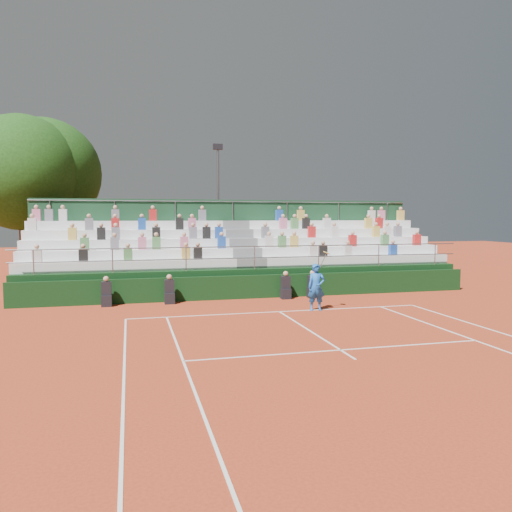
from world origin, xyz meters
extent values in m
plane|color=#AD3B1C|center=(0.00, 0.00, 0.00)|extent=(90.00, 90.00, 0.00)
cube|color=white|center=(0.00, 0.00, 0.01)|extent=(11.00, 0.06, 0.01)
cube|color=white|center=(-4.11, -11.88, 0.01)|extent=(0.06, 23.76, 0.01)
cube|color=white|center=(0.00, -3.20, 0.01)|extent=(0.06, 6.40, 0.01)
cube|color=white|center=(0.00, -5.49, 0.01)|extent=(8.22, 0.06, 0.01)
cube|color=black|center=(0.00, 3.20, 0.50)|extent=(20.00, 0.15, 1.00)
cube|color=black|center=(-6.23, 2.75, 0.22)|extent=(0.40, 0.40, 0.44)
cube|color=black|center=(-6.23, 2.75, 0.70)|extent=(0.38, 0.25, 0.55)
sphere|color=tan|center=(-6.23, 2.75, 1.08)|extent=(0.22, 0.22, 0.22)
cube|color=black|center=(-3.79, 2.75, 0.22)|extent=(0.40, 0.40, 0.44)
cube|color=black|center=(-3.79, 2.75, 0.70)|extent=(0.38, 0.25, 0.55)
sphere|color=tan|center=(-3.79, 2.75, 1.08)|extent=(0.22, 0.22, 0.22)
cube|color=black|center=(1.11, 2.75, 0.22)|extent=(0.40, 0.40, 0.44)
cube|color=black|center=(1.11, 2.75, 0.70)|extent=(0.38, 0.25, 0.55)
sphere|color=tan|center=(1.11, 2.75, 1.08)|extent=(0.22, 0.22, 0.22)
cube|color=black|center=(2.33, 2.75, 0.22)|extent=(0.40, 0.40, 0.44)
cube|color=black|center=(2.33, 2.75, 0.70)|extent=(0.38, 0.25, 0.55)
sphere|color=tan|center=(2.33, 2.75, 1.08)|extent=(0.22, 0.22, 0.22)
cube|color=black|center=(0.00, 6.30, 0.60)|extent=(20.00, 5.20, 1.20)
cube|color=white|center=(-5.35, 4.62, 1.41)|extent=(9.30, 0.85, 0.42)
cube|color=white|center=(5.35, 4.62, 1.41)|extent=(9.30, 0.85, 0.42)
cube|color=slate|center=(0.00, 4.62, 1.41)|extent=(1.40, 0.85, 0.42)
cube|color=white|center=(-5.35, 5.47, 1.83)|extent=(9.30, 0.85, 0.42)
cube|color=white|center=(5.35, 5.47, 1.83)|extent=(9.30, 0.85, 0.42)
cube|color=slate|center=(0.00, 5.47, 1.83)|extent=(1.40, 0.85, 0.42)
cube|color=white|center=(-5.35, 6.33, 2.25)|extent=(9.30, 0.85, 0.42)
cube|color=white|center=(5.35, 6.33, 2.25)|extent=(9.30, 0.85, 0.42)
cube|color=slate|center=(0.00, 6.33, 2.25)|extent=(1.40, 0.85, 0.42)
cube|color=white|center=(-5.35, 7.17, 2.67)|extent=(9.30, 0.85, 0.42)
cube|color=white|center=(5.35, 7.17, 2.67)|extent=(9.30, 0.85, 0.42)
cube|color=slate|center=(0.00, 7.17, 2.67)|extent=(1.40, 0.85, 0.42)
cube|color=white|center=(-5.35, 8.03, 3.09)|extent=(9.30, 0.85, 0.42)
cube|color=white|center=(5.35, 8.03, 3.09)|extent=(9.30, 0.85, 0.42)
cube|color=slate|center=(0.00, 8.03, 3.09)|extent=(1.40, 0.85, 0.42)
cube|color=#184025|center=(0.00, 8.55, 2.20)|extent=(20.00, 0.12, 4.40)
cylinder|color=gray|center=(0.00, 3.75, 2.20)|extent=(20.00, 0.05, 0.05)
cylinder|color=gray|center=(0.00, 8.45, 4.30)|extent=(20.00, 0.05, 0.05)
cube|color=silver|center=(-8.98, 4.47, 1.90)|extent=(0.36, 0.24, 0.56)
cube|color=black|center=(-7.19, 4.47, 1.90)|extent=(0.36, 0.24, 0.56)
cube|color=#4C8C4C|center=(-5.38, 4.47, 1.90)|extent=(0.36, 0.24, 0.56)
cube|color=gold|center=(-2.92, 4.47, 1.90)|extent=(0.36, 0.24, 0.56)
cube|color=black|center=(-2.40, 4.47, 1.90)|extent=(0.36, 0.24, 0.56)
cube|color=#4C8C4C|center=(-7.20, 5.32, 2.32)|extent=(0.36, 0.24, 0.56)
cube|color=slate|center=(-5.95, 5.32, 2.32)|extent=(0.36, 0.24, 0.56)
cube|color=pink|center=(-4.77, 5.32, 2.32)|extent=(0.36, 0.24, 0.56)
cube|color=#4C8C4C|center=(-4.15, 5.32, 2.32)|extent=(0.36, 0.24, 0.56)
cube|color=pink|center=(-2.90, 5.32, 2.32)|extent=(0.36, 0.24, 0.56)
cube|color=#1E4CB2|center=(-1.18, 5.32, 2.32)|extent=(0.36, 0.24, 0.56)
cube|color=gold|center=(-7.78, 6.17, 2.74)|extent=(0.36, 0.24, 0.56)
cube|color=black|center=(-6.54, 6.17, 2.74)|extent=(0.36, 0.24, 0.56)
cube|color=slate|center=(-5.91, 6.17, 2.74)|extent=(0.36, 0.24, 0.56)
cube|color=black|center=(-4.10, 6.17, 2.74)|extent=(0.36, 0.24, 0.56)
cube|color=slate|center=(-2.39, 6.17, 2.74)|extent=(0.36, 0.24, 0.56)
cube|color=black|center=(-1.75, 6.17, 2.74)|extent=(0.36, 0.24, 0.56)
cube|color=#1E4CB2|center=(-1.15, 6.17, 2.74)|extent=(0.36, 0.24, 0.56)
cube|color=silver|center=(-9.57, 7.02, 3.16)|extent=(0.36, 0.24, 0.56)
cube|color=slate|center=(-7.11, 7.02, 3.16)|extent=(0.36, 0.24, 0.56)
cube|color=red|center=(-5.94, 7.02, 3.16)|extent=(0.36, 0.24, 0.56)
cube|color=#1E4CB2|center=(-4.72, 7.02, 3.16)|extent=(0.36, 0.24, 0.56)
cube|color=black|center=(-2.93, 7.02, 3.16)|extent=(0.36, 0.24, 0.56)
cube|color=pink|center=(-2.33, 7.02, 3.16)|extent=(0.36, 0.24, 0.56)
cube|color=pink|center=(-9.52, 7.88, 3.58)|extent=(0.36, 0.24, 0.56)
cube|color=slate|center=(-8.97, 7.88, 3.58)|extent=(0.36, 0.24, 0.56)
cube|color=silver|center=(-8.35, 7.88, 3.58)|extent=(0.36, 0.24, 0.56)
cube|color=slate|center=(-5.95, 7.88, 3.58)|extent=(0.36, 0.24, 0.56)
cube|color=red|center=(-4.16, 7.88, 3.58)|extent=(0.36, 0.24, 0.56)
cube|color=slate|center=(-1.70, 7.88, 3.58)|extent=(0.36, 0.24, 0.56)
cube|color=silver|center=(2.99, 4.47, 1.90)|extent=(0.36, 0.24, 0.56)
cube|color=black|center=(3.50, 4.47, 1.90)|extent=(0.36, 0.24, 0.56)
cube|color=silver|center=(4.76, 4.47, 1.90)|extent=(0.36, 0.24, 0.56)
cube|color=#1E4CB2|center=(7.14, 4.47, 1.90)|extent=(0.36, 0.24, 0.56)
cube|color=silver|center=(1.10, 5.32, 2.32)|extent=(0.36, 0.24, 0.56)
cube|color=#4C8C4C|center=(1.75, 5.32, 2.32)|extent=(0.36, 0.24, 0.56)
cube|color=gold|center=(2.36, 5.32, 2.32)|extent=(0.36, 0.24, 0.56)
cube|color=red|center=(5.40, 5.32, 2.32)|extent=(0.36, 0.24, 0.56)
cube|color=#4C8C4C|center=(7.17, 5.32, 2.32)|extent=(0.36, 0.24, 0.56)
cube|color=red|center=(8.98, 5.32, 2.32)|extent=(0.36, 0.24, 0.56)
cube|color=slate|center=(1.15, 6.17, 2.74)|extent=(0.36, 0.24, 0.56)
cube|color=red|center=(3.57, 6.17, 2.74)|extent=(0.36, 0.24, 0.56)
cube|color=silver|center=(4.78, 6.17, 2.74)|extent=(0.36, 0.24, 0.56)
cube|color=gold|center=(7.11, 6.17, 2.74)|extent=(0.36, 0.24, 0.56)
cube|color=silver|center=(7.75, 6.17, 2.74)|extent=(0.36, 0.24, 0.56)
cube|color=slate|center=(8.38, 6.17, 2.74)|extent=(0.36, 0.24, 0.56)
cube|color=pink|center=(2.33, 7.02, 3.16)|extent=(0.36, 0.24, 0.56)
cube|color=#4C8C4C|center=(2.95, 7.02, 3.16)|extent=(0.36, 0.24, 0.56)
cube|color=black|center=(3.57, 7.02, 3.16)|extent=(0.36, 0.24, 0.56)
cube|color=silver|center=(4.72, 7.02, 3.16)|extent=(0.36, 0.24, 0.56)
cube|color=gold|center=(7.11, 7.02, 3.16)|extent=(0.36, 0.24, 0.56)
cube|color=red|center=(7.74, 7.02, 3.16)|extent=(0.36, 0.24, 0.56)
cube|color=#1E4CB2|center=(2.38, 7.88, 3.58)|extent=(0.36, 0.24, 0.56)
cube|color=gold|center=(3.58, 7.88, 3.58)|extent=(0.36, 0.24, 0.56)
cube|color=silver|center=(7.72, 7.88, 3.58)|extent=(0.36, 0.24, 0.56)
cube|color=pink|center=(8.32, 7.88, 3.58)|extent=(0.36, 0.24, 0.56)
cube|color=gold|center=(9.52, 7.88, 3.58)|extent=(0.36, 0.24, 0.56)
imported|color=blue|center=(1.41, -0.09, 0.88)|extent=(0.70, 0.53, 1.75)
cylinder|color=gray|center=(1.66, -0.09, 1.85)|extent=(0.26, 0.03, 0.51)
cylinder|color=#E5D866|center=(1.81, -0.09, 2.15)|extent=(0.26, 0.28, 0.14)
cylinder|color=#382614|center=(-10.83, 11.88, 1.69)|extent=(0.50, 0.50, 3.38)
sphere|color=#163C10|center=(-10.83, 11.88, 5.86)|extent=(6.18, 6.18, 6.18)
cylinder|color=#382614|center=(-9.89, 13.14, 1.73)|extent=(0.50, 0.50, 3.46)
sphere|color=#163C10|center=(-9.89, 13.14, 5.94)|extent=(6.22, 6.22, 6.22)
cylinder|color=gray|center=(0.16, 13.82, 3.85)|extent=(0.16, 0.16, 7.70)
cube|color=black|center=(0.16, 13.82, 7.87)|extent=(0.60, 0.25, 0.35)
camera|label=1|loc=(-5.32, -17.39, 3.49)|focal=35.00mm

